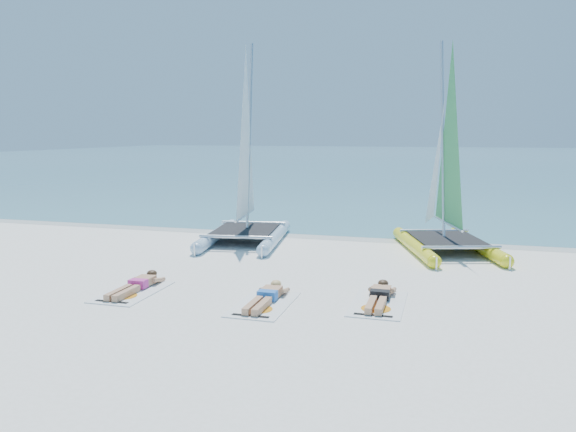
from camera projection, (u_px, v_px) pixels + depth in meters
name	position (u px, v px, depth m)	size (l,w,h in m)	color
ground	(280.00, 278.00, 12.74)	(140.00, 140.00, 0.00)	white
sea	(420.00, 158.00, 72.66)	(140.00, 115.00, 0.01)	#6EA9B7
wet_sand_strip	(329.00, 236.00, 17.97)	(140.00, 1.40, 0.01)	silver
catamaran_blue	(246.00, 180.00, 16.81)	(2.78, 4.80, 6.21)	#ADD3E4
catamaran_yellow	(444.00, 182.00, 15.76)	(3.35, 4.88, 6.06)	yellow
towel_a	(132.00, 292.00, 11.61)	(1.00, 1.85, 0.02)	white
sunbather_a	(137.00, 284.00, 11.78)	(0.37, 1.73, 0.26)	tan
towel_b	(264.00, 304.00, 10.77)	(1.00, 1.85, 0.02)	white
sunbather_b	(267.00, 296.00, 10.94)	(0.37, 1.73, 0.26)	tan
towel_c	(378.00, 304.00, 10.80)	(1.00, 1.85, 0.02)	white
sunbather_c	(379.00, 296.00, 10.97)	(0.37, 1.73, 0.26)	tan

